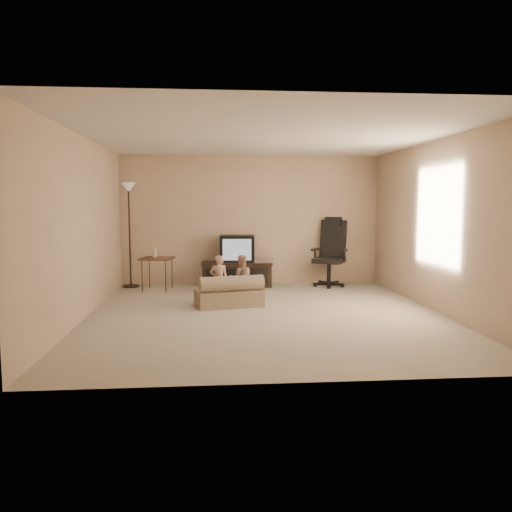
{
  "coord_description": "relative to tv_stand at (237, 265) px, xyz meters",
  "views": [
    {
      "loc": [
        -0.72,
        -6.96,
        1.57
      ],
      "look_at": [
        -0.08,
        0.6,
        0.78
      ],
      "focal_mm": 35.0,
      "sensor_mm": 36.0,
      "label": 1
    }
  ],
  "objects": [
    {
      "name": "child_sofa",
      "position": [
        -0.21,
        -1.89,
        -0.21
      ],
      "size": [
        1.09,
        0.77,
        0.49
      ],
      "rotation": [
        0.0,
        0.0,
        0.22
      ],
      "color": "gray",
      "rests_on": "floor"
    },
    {
      "name": "office_chair",
      "position": [
        1.78,
        -0.13,
        0.07
      ],
      "size": [
        0.83,
        0.84,
        1.32
      ],
      "rotation": [
        0.0,
        0.0,
        -0.53
      ],
      "color": "black",
      "rests_on": "floor"
    },
    {
      "name": "tv_stand",
      "position": [
        0.0,
        0.0,
        0.0
      ],
      "size": [
        1.38,
        0.57,
        0.97
      ],
      "rotation": [
        0.0,
        0.0,
        -0.05
      ],
      "color": "black",
      "rests_on": "floor"
    },
    {
      "name": "floor",
      "position": [
        0.28,
        -2.49,
        -0.4
      ],
      "size": [
        5.5,
        5.5,
        0.0
      ],
      "primitive_type": "plane",
      "color": "#B6AB91",
      "rests_on": "ground"
    },
    {
      "name": "side_table",
      "position": [
        -1.48,
        -0.32,
        0.17
      ],
      "size": [
        0.63,
        0.63,
        0.81
      ],
      "rotation": [
        0.0,
        0.0,
        -0.18
      ],
      "color": "brown",
      "rests_on": "floor"
    },
    {
      "name": "floor_lamp",
      "position": [
        -2.02,
        0.06,
        1.03
      ],
      "size": [
        0.31,
        0.31,
        1.96
      ],
      "color": "black",
      "rests_on": "floor"
    },
    {
      "name": "room_shell",
      "position": [
        0.28,
        -2.49,
        1.11
      ],
      "size": [
        5.5,
        5.5,
        5.5
      ],
      "color": "silver",
      "rests_on": "floor"
    },
    {
      "name": "toddler_right",
      "position": [
        -0.02,
        -1.63,
        -0.02
      ],
      "size": [
        0.39,
        0.24,
        0.77
      ],
      "primitive_type": "imported",
      "rotation": [
        0.0,
        0.0,
        3.24
      ],
      "color": "tan",
      "rests_on": "floor"
    },
    {
      "name": "toddler_left",
      "position": [
        -0.37,
        -1.78,
        -0.01
      ],
      "size": [
        0.3,
        0.23,
        0.78
      ],
      "primitive_type": "imported",
      "rotation": [
        0.0,
        0.0,
        3.21
      ],
      "color": "tan",
      "rests_on": "floor"
    }
  ]
}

